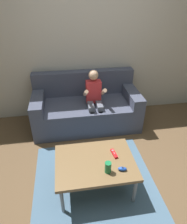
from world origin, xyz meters
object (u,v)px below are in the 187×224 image
object	(u,v)px
game_remote_red_near_edge	(114,154)
soda_can	(108,167)
couch	(86,108)
nunchuk_blue	(122,169)
coffee_table	(95,163)
person_seated_on_couch	(94,98)

from	to	relation	value
game_remote_red_near_edge	soda_can	distance (m)	0.26
game_remote_red_near_edge	soda_can	world-z (taller)	soda_can
couch	soda_can	xyz separation A→B (m)	(0.04, -1.45, 0.15)
couch	soda_can	bearing A→B (deg)	-88.31
nunchuk_blue	soda_can	bearing A→B (deg)	177.77
soda_can	game_remote_red_near_edge	bearing A→B (deg)	62.86
nunchuk_blue	game_remote_red_near_edge	bearing A→B (deg)	97.30
coffee_table	nunchuk_blue	world-z (taller)	nunchuk_blue
game_remote_red_near_edge	nunchuk_blue	bearing A→B (deg)	-82.70
nunchuk_blue	person_seated_on_couch	bearing A→B (deg)	93.64
person_seated_on_couch	nunchuk_blue	xyz separation A→B (m)	(0.08, -1.28, -0.14)
couch	nunchuk_blue	bearing A→B (deg)	-82.53
coffee_table	game_remote_red_near_edge	xyz separation A→B (m)	(0.22, 0.07, 0.05)
coffee_table	soda_can	world-z (taller)	soda_can
person_seated_on_couch	game_remote_red_near_edge	distance (m)	1.06
nunchuk_blue	soda_can	distance (m)	0.15
couch	soda_can	size ratio (longest dim) A/B	13.50
person_seated_on_couch	game_remote_red_near_edge	bearing A→B (deg)	-87.19
game_remote_red_near_edge	soda_can	bearing A→B (deg)	-117.14
person_seated_on_couch	nunchuk_blue	bearing A→B (deg)	-86.36
game_remote_red_near_edge	soda_can	xyz separation A→B (m)	(-0.12, -0.23, 0.05)
coffee_table	nunchuk_blue	xyz separation A→B (m)	(0.25, -0.17, 0.05)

